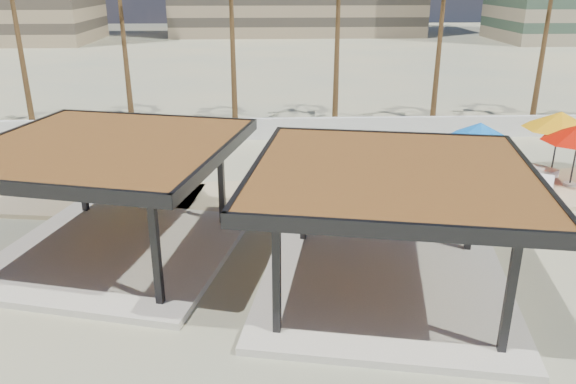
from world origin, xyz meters
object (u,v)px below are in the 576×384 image
pavilion_central (389,219)px  lounger_c (533,168)px  lounger_d (542,196)px  pavilion_west (110,189)px  lounger_b (497,182)px

pavilion_central → lounger_c: size_ratio=4.18×
pavilion_central → lounger_d: (7.59, 6.26, -1.89)m
pavilion_west → lounger_c: pavilion_west is taller
pavilion_central → pavilion_west: bearing=173.2°
pavilion_central → lounger_c: pavilion_central is taller
pavilion_central → lounger_d: 10.02m
pavilion_west → lounger_c: 18.57m
lounger_d → lounger_c: bearing=10.3°
lounger_c → lounger_d: bearing=125.4°
pavilion_west → lounger_d: bearing=27.3°
pavilion_central → pavilion_west: size_ratio=0.95×
lounger_b → pavilion_west: bearing=127.7°
pavilion_west → lounger_b: pavilion_west is taller
pavilion_west → lounger_c: (17.08, 7.03, -1.92)m
pavilion_west → lounger_b: bearing=34.0°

